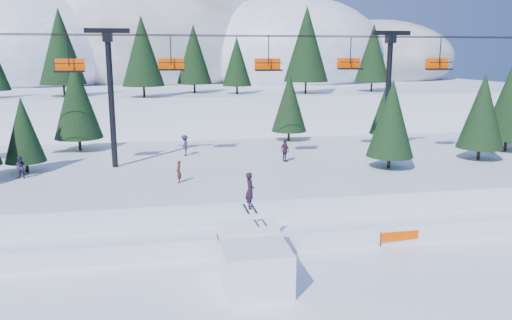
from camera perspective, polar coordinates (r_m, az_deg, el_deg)
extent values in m
plane|color=white|center=(23.85, 3.53, -15.32)|extent=(160.00, 160.00, 0.00)
cube|color=white|center=(40.07, -2.75, -2.00)|extent=(70.00, 22.00, 2.50)
cube|color=white|center=(30.81, -0.13, -7.70)|extent=(70.00, 6.00, 1.10)
cube|color=white|center=(89.03, -7.28, 6.80)|extent=(110.00, 60.00, 6.00)
ellipsoid|color=white|center=(95.26, -24.98, 11.23)|extent=(36.00, 32.40, 19.80)
ellipsoid|color=#605B59|center=(98.54, -11.39, 13.14)|extent=(44.00, 39.60, 26.40)
ellipsoid|color=white|center=(93.47, 3.84, 12.29)|extent=(34.00, 30.60, 19.72)
ellipsoid|color=#605B59|center=(105.79, 13.75, 11.24)|extent=(30.00, 27.00, 15.00)
cylinder|color=black|center=(60.15, -12.67, 7.64)|extent=(0.26, 0.26, 1.30)
cone|color=#1A3719|center=(59.99, -12.88, 12.07)|extent=(4.84, 4.84, 8.01)
cylinder|color=black|center=(63.96, -2.18, 8.02)|extent=(0.26, 0.26, 1.00)
cone|color=#1A3719|center=(63.81, -2.21, 11.21)|extent=(3.70, 3.70, 6.12)
cylinder|color=black|center=(64.83, 5.70, 8.26)|extent=(0.26, 0.26, 1.52)
cone|color=#1A3719|center=(64.71, 5.80, 13.06)|extent=(5.64, 5.64, 9.33)
cylinder|color=black|center=(64.07, -21.08, 7.44)|extent=(0.26, 0.26, 1.43)
cone|color=#1A3719|center=(63.94, -21.44, 12.01)|extent=(5.32, 5.32, 8.81)
cylinder|color=black|center=(69.96, 13.05, 8.17)|extent=(0.26, 0.26, 1.25)
cone|color=#1A3719|center=(69.83, 13.23, 11.83)|extent=(4.65, 4.65, 7.69)
cylinder|color=black|center=(66.04, -7.03, 8.17)|extent=(0.26, 0.26, 1.22)
cone|color=#1A3719|center=(65.90, -7.13, 11.94)|extent=(4.52, 4.52, 7.47)
cube|color=white|center=(24.46, -0.25, -11.81)|extent=(3.14, 3.88, 2.12)
cube|color=white|center=(25.56, -0.93, -8.05)|extent=(3.14, 1.36, 0.76)
imported|color=black|center=(24.88, -0.70, -3.50)|extent=(0.48, 0.70, 1.85)
cube|color=black|center=(25.11, -1.14, -5.60)|extent=(0.11, 1.65, 0.03)
cube|color=black|center=(25.18, -0.24, -5.55)|extent=(0.11, 1.65, 0.03)
cylinder|color=black|center=(38.84, -16.20, 6.46)|extent=(0.44, 0.44, 10.00)
cube|color=black|center=(38.72, -16.65, 13.98)|extent=(3.20, 0.35, 0.35)
cube|color=black|center=(38.71, -16.61, 13.32)|extent=(0.70, 0.70, 0.70)
cylinder|color=black|center=(42.78, 14.81, 7.01)|extent=(0.44, 0.44, 10.00)
cube|color=black|center=(42.68, 15.18, 13.84)|extent=(3.20, 0.35, 0.35)
cube|color=black|center=(42.66, 15.15, 13.23)|extent=(0.70, 0.70, 0.70)
cylinder|color=black|center=(38.05, 0.41, 14.06)|extent=(46.00, 0.06, 0.06)
cylinder|color=black|center=(40.40, -0.26, 13.94)|extent=(46.00, 0.06, 0.06)
cylinder|color=black|center=(37.84, -20.68, 11.65)|extent=(0.08, 0.08, 2.20)
cube|color=black|center=(37.86, -20.52, 9.46)|extent=(2.00, 0.75, 0.12)
cube|color=#FB4C00|center=(38.22, -20.48, 10.16)|extent=(2.00, 0.10, 0.85)
cylinder|color=black|center=(37.50, -20.67, 10.28)|extent=(2.00, 0.06, 0.06)
cylinder|color=black|center=(39.72, -9.72, 12.22)|extent=(0.08, 0.08, 2.20)
cube|color=black|center=(39.74, -9.65, 10.13)|extent=(2.00, 0.75, 0.12)
cube|color=#FB4C00|center=(40.11, -9.68, 10.79)|extent=(2.00, 0.10, 0.85)
cylinder|color=black|center=(39.38, -9.67, 10.92)|extent=(2.00, 0.06, 0.06)
cylinder|color=black|center=(38.16, 1.46, 12.40)|extent=(0.08, 0.08, 2.20)
cube|color=black|center=(38.18, 1.44, 10.22)|extent=(2.00, 0.75, 0.12)
cube|color=#FB4C00|center=(38.54, 1.33, 10.91)|extent=(2.00, 0.10, 0.85)
cylinder|color=black|center=(37.83, 1.56, 11.04)|extent=(2.00, 0.06, 0.06)
cylinder|color=black|center=(42.60, 10.76, 12.16)|extent=(0.08, 0.08, 2.20)
cube|color=black|center=(42.61, 10.69, 10.21)|extent=(2.00, 0.75, 0.12)
cube|color=#FB4C00|center=(42.96, 10.52, 10.83)|extent=(2.00, 0.10, 0.85)
cylinder|color=black|center=(42.28, 10.89, 10.93)|extent=(2.00, 0.06, 0.06)
cylinder|color=black|center=(43.33, 20.31, 11.63)|extent=(0.08, 0.08, 2.20)
cube|color=black|center=(43.35, 20.17, 9.72)|extent=(2.00, 0.75, 0.12)
cube|color=#FB4C00|center=(43.67, 19.96, 10.34)|extent=(2.00, 0.10, 0.85)
cylinder|color=black|center=(43.04, 20.46, 10.42)|extent=(2.00, 0.06, 0.06)
cylinder|color=black|center=(44.51, 24.08, 0.67)|extent=(0.26, 0.26, 0.98)
cone|color=#1A3719|center=(44.02, 24.47, 5.13)|extent=(3.63, 3.63, 6.01)
cylinder|color=black|center=(49.54, 26.61, 1.56)|extent=(0.26, 0.26, 1.09)
cone|color=#1A3719|center=(49.06, 27.04, 6.06)|extent=(4.07, 4.07, 6.73)
cylinder|color=black|center=(49.95, 14.68, 2.42)|extent=(0.26, 0.26, 0.91)
cone|color=#1A3719|center=(49.54, 14.88, 6.13)|extent=(3.38, 3.38, 5.60)
cylinder|color=black|center=(47.24, -19.49, 1.72)|extent=(0.26, 0.26, 1.13)
cone|color=#1A3719|center=(46.73, -19.83, 6.57)|extent=(4.18, 4.18, 6.92)
cylinder|color=black|center=(49.86, 3.77, 2.79)|extent=(0.26, 0.26, 0.93)
cone|color=#1A3719|center=(49.43, 3.82, 6.60)|extent=(3.47, 3.47, 5.74)
cylinder|color=black|center=(40.03, -24.72, -0.71)|extent=(0.26, 0.26, 0.77)
cone|color=#1A3719|center=(39.57, -25.07, 3.17)|extent=(2.86, 2.86, 4.73)
cylinder|color=black|center=(38.84, 14.95, -0.25)|extent=(0.26, 0.26, 0.93)
cone|color=#1A3719|center=(38.30, 15.21, 4.64)|extent=(3.47, 3.47, 5.74)
imported|color=#213E25|center=(48.79, 15.12, 2.52)|extent=(0.83, 0.86, 1.48)
imported|color=#3B1B35|center=(39.83, 3.34, 1.09)|extent=(0.84, 1.15, 1.81)
imported|color=#2E2746|center=(37.96, -25.27, -0.79)|extent=(0.88, 0.76, 1.56)
imported|color=#252149|center=(42.54, -8.15, 1.66)|extent=(0.80, 1.22, 1.78)
imported|color=#4F241E|center=(33.66, -8.82, -1.34)|extent=(0.39, 0.57, 1.50)
cylinder|color=black|center=(30.05, 14.06, -8.80)|extent=(0.06, 0.06, 0.90)
cylinder|color=black|center=(31.40, 18.64, -8.16)|extent=(0.06, 0.06, 0.90)
cube|color=#FB4C00|center=(30.66, 16.41, -8.31)|extent=(2.80, 0.19, 0.55)
cylinder|color=black|center=(31.67, 16.44, -7.84)|extent=(0.06, 0.06, 0.90)
cylinder|color=black|center=(32.51, 21.25, -7.67)|extent=(0.06, 0.06, 0.90)
cube|color=#FB4C00|center=(32.03, 18.89, -7.59)|extent=(2.75, 0.63, 0.55)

